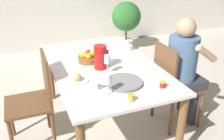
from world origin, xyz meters
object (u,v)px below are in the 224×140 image
Objects in this scene: potted_plant at (126,20)px; teacup_across at (129,48)px; teacup_near_person at (95,87)px; red_pitcher at (100,57)px; serving_tray at (123,82)px; chair_opposite at (35,99)px; jam_jar_amber at (131,97)px; person_seated at (184,65)px; chair_person_side at (173,83)px; wine_glass_water at (107,60)px; fruit_bowl at (89,58)px; jam_jar_red at (163,84)px; wine_glass_juice at (108,80)px; bread_plate at (77,79)px.

teacup_across is at bearing -113.69° from potted_plant.
teacup_near_person is 1.00× the size of teacup_across.
red_pitcher is 0.70× the size of serving_tray.
chair_opposite reaches higher than jam_jar_amber.
person_seated is 21.22× the size of jam_jar_amber.
person_seated is 0.67m from teacup_across.
chair_person_side is 3.96× the size of red_pitcher.
teacup_near_person is (-0.20, -0.25, -0.11)m from wine_glass_water.
fruit_bowl is at bearing -165.48° from teacup_across.
teacup_across is at bearing 47.23° from wine_glass_water.
chair_person_side is at bearing 44.20° from jam_jar_red.
red_pitcher reaches higher than jam_jar_red.
potted_plant is (1.89, 2.10, 0.11)m from chair_opposite.
person_seated is 1.00m from wine_glass_juice.
wine_glass_juice reaches higher than jam_jar_amber.
chair_opposite is at bearing 176.41° from red_pitcher.
serving_tray is at bearing -28.16° from bread_plate.
wine_glass_juice is 0.22m from jam_jar_amber.
wine_glass_water is at bearing -104.69° from chair_opposite.
teacup_across is (-0.29, 0.51, 0.25)m from chair_person_side.
chair_person_side is at bearing -111.47° from person_seated.
chair_opposite is 0.50m from bread_plate.
person_seated reaches higher than chair_opposite.
wine_glass_water is (0.67, -0.17, 0.36)m from chair_opposite.
red_pitcher is (-0.83, 0.21, 0.13)m from person_seated.
chair_opposite is 1.17m from teacup_across.
bread_plate reaches higher than jam_jar_amber.
jam_jar_amber is (-0.05, -0.26, 0.02)m from serving_tray.
wine_glass_water is 0.55m from jam_jar_red.
red_pitcher is 1.28× the size of wine_glass_water.
person_seated is at bearing 28.06° from jam_jar_amber.
serving_tray is 0.33m from jam_jar_red.
wine_glass_juice reaches higher than fruit_bowl.
bread_plate is 0.88× the size of fruit_bowl.
wine_glass_juice is at bearing 174.00° from jam_jar_red.
red_pitcher is at bearing -103.47° from chair_person_side.
chair_person_side reaches higher than wine_glass_water.
wine_glass_juice is at bearing 133.46° from jam_jar_amber.
wine_glass_water is at bearing 69.93° from wine_glass_juice.
bread_plate is (-1.02, -0.01, 0.25)m from chair_person_side.
person_seated is 6.51× the size of wine_glass_juice.
red_pitcher reaches higher than fruit_bowl.
jam_jar_amber is at bearing -113.75° from potted_plant.
jam_jar_red is at bearing -50.76° from wine_glass_water.
fruit_bowl is at bearing -74.51° from chair_opposite.
fruit_bowl is 0.23× the size of potted_plant.
chair_person_side is 6.86× the size of teacup_near_person.
red_pitcher is 1.73× the size of teacup_near_person.
bread_plate is at bearing -123.26° from potted_plant.
teacup_across is at bearing 35.49° from bread_plate.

